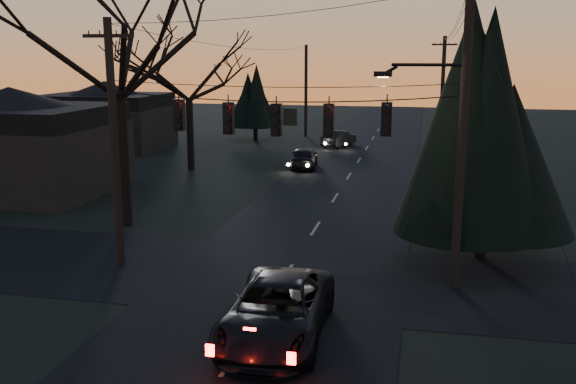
% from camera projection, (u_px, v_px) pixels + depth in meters
% --- Properties ---
extents(main_road, '(8.00, 120.00, 0.02)m').
position_uv_depth(main_road, '(329.00, 207.00, 31.17)').
color(main_road, black).
rests_on(main_road, ground).
extents(cross_road, '(60.00, 7.00, 0.02)m').
position_uv_depth(cross_road, '(286.00, 275.00, 21.62)').
color(cross_road, black).
rests_on(cross_road, ground).
extents(utility_pole_right, '(5.00, 0.30, 10.00)m').
position_uv_depth(utility_pole_right, '(453.00, 288.00, 20.50)').
color(utility_pole_right, black).
rests_on(utility_pole_right, ground).
extents(utility_pole_left, '(1.80, 0.30, 8.50)m').
position_uv_depth(utility_pole_left, '(121.00, 264.00, 22.85)').
color(utility_pole_left, black).
rests_on(utility_pole_left, ground).
extents(utility_pole_far_r, '(1.80, 0.30, 8.50)m').
position_uv_depth(utility_pole_far_r, '(439.00, 154.00, 47.25)').
color(utility_pole_far_r, black).
rests_on(utility_pole_far_r, ground).
extents(utility_pole_far_l, '(0.30, 0.30, 8.00)m').
position_uv_depth(utility_pole_far_l, '(306.00, 136.00, 57.24)').
color(utility_pole_far_l, black).
rests_on(utility_pole_far_l, ground).
extents(span_signal_assembly, '(11.50, 0.44, 1.52)m').
position_uv_depth(span_signal_assembly, '(278.00, 118.00, 20.54)').
color(span_signal_assembly, black).
rests_on(span_signal_assembly, ground).
extents(bare_tree_left, '(9.55, 9.55, 10.90)m').
position_uv_depth(bare_tree_left, '(118.00, 46.00, 26.22)').
color(bare_tree_left, black).
rests_on(bare_tree_left, ground).
extents(evergreen_right, '(4.91, 4.91, 7.85)m').
position_uv_depth(evergreen_right, '(488.00, 135.00, 22.56)').
color(evergreen_right, black).
rests_on(evergreen_right, ground).
extents(bare_tree_dist, '(7.08, 7.08, 8.85)m').
position_uv_depth(bare_tree_dist, '(188.00, 72.00, 39.80)').
color(bare_tree_dist, black).
rests_on(bare_tree_dist, ground).
extents(evergreen_dist, '(3.70, 3.70, 5.63)m').
position_uv_depth(evergreen_dist, '(255.00, 100.00, 53.88)').
color(evergreen_dist, black).
rests_on(evergreen_dist, ground).
extents(house_left_near, '(10.00, 8.00, 5.60)m').
position_uv_depth(house_left_near, '(13.00, 140.00, 34.05)').
color(house_left_near, black).
rests_on(house_left_near, ground).
extents(house_left_far, '(9.00, 7.00, 5.20)m').
position_uv_depth(house_left_far, '(106.00, 115.00, 49.99)').
color(house_left_far, black).
rests_on(house_left_far, ground).
extents(suv_near, '(2.64, 5.50, 1.51)m').
position_uv_depth(suv_near, '(277.00, 310.00, 16.78)').
color(suv_near, black).
rests_on(suv_near, ground).
extents(sedan_oncoming_a, '(2.06, 4.19, 1.38)m').
position_uv_depth(sedan_oncoming_a, '(304.00, 158.00, 41.54)').
color(sedan_oncoming_a, black).
rests_on(sedan_oncoming_a, ground).
extents(sedan_oncoming_b, '(2.49, 4.16, 1.29)m').
position_uv_depth(sedan_oncoming_b, '(339.00, 139.00, 50.92)').
color(sedan_oncoming_b, black).
rests_on(sedan_oncoming_b, ground).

